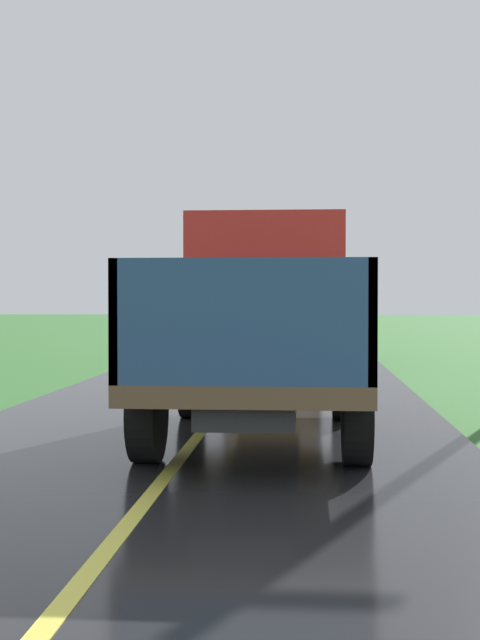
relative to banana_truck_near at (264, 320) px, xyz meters
The scene contains 2 objects.
banana_truck_near is the anchor object (origin of this frame).
banana_truck_far 13.34m from the banana_truck_near, 91.09° to the left, with size 2.38×5.85×2.80m.
Camera 1 is at (1.30, 0.03, 1.72)m, focal length 49.41 mm.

